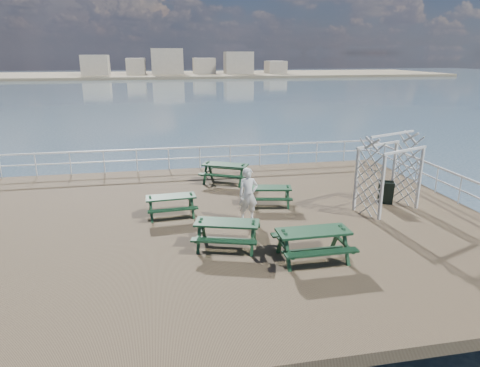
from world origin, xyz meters
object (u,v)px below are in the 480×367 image
person (248,195)px  picnic_table_c (269,192)px  picnic_table_e (313,238)px  picnic_table_b (225,169)px  picnic_table_d (227,229)px  trellis_arbor (388,176)px  picnic_table_a (171,201)px

person → picnic_table_c: bearing=47.3°
picnic_table_c → picnic_table_e: (0.07, -4.40, 0.11)m
picnic_table_b → person: size_ratio=1.32×
picnic_table_b → picnic_table_e: bearing=-54.3°
picnic_table_e → picnic_table_b: bearing=98.6°
picnic_table_b → picnic_table_d: bearing=-71.8°
picnic_table_d → trellis_arbor: trellis_arbor is taller
picnic_table_b → picnic_table_e: picnic_table_e is taller
picnic_table_a → picnic_table_b: picnic_table_b is taller
picnic_table_a → picnic_table_c: (3.55, 0.43, -0.02)m
picnic_table_b → picnic_table_c: picnic_table_b is taller
picnic_table_b → trellis_arbor: 6.73m
picnic_table_c → picnic_table_d: (-2.08, -3.23, 0.06)m
picnic_table_c → picnic_table_e: 4.40m
picnic_table_a → trellis_arbor: 7.60m
picnic_table_a → picnic_table_b: bearing=51.6°
picnic_table_a → picnic_table_d: bearing=-66.4°
picnic_table_b → picnic_table_e: 7.61m
picnic_table_d → person: (1.01, 1.87, 0.34)m
picnic_table_d → person: 2.15m
picnic_table_e → person: bearing=110.2°
trellis_arbor → picnic_table_e: bearing=-163.4°
picnic_table_a → person: size_ratio=0.97×
picnic_table_e → picnic_table_a: bearing=132.0°
picnic_table_c → picnic_table_d: 3.84m
trellis_arbor → picnic_table_b: bearing=117.2°
picnic_table_e → picnic_table_c: bearing=90.4°
picnic_table_c → person: (-1.07, -1.37, 0.40)m
picnic_table_b → person: 4.49m
picnic_table_c → person: 1.78m
picnic_table_d → trellis_arbor: 6.41m
picnic_table_a → person: bearing=-24.7°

